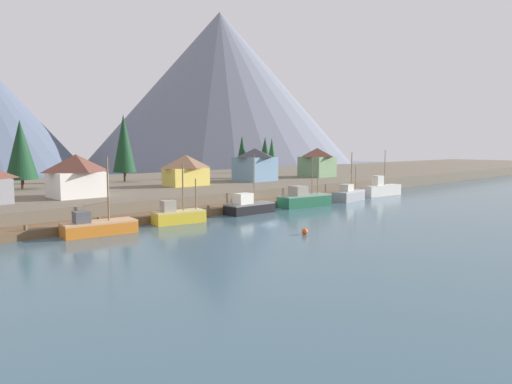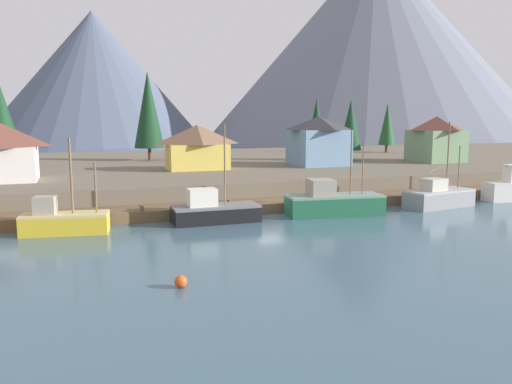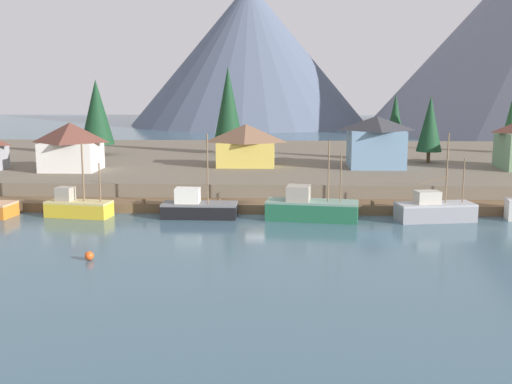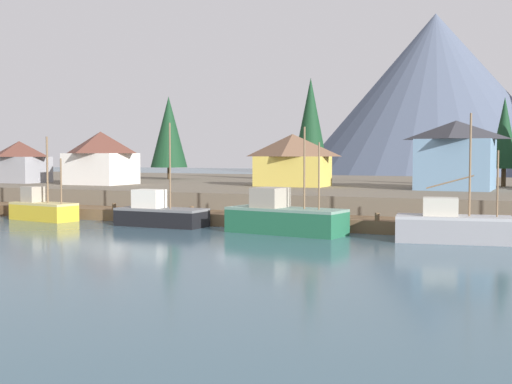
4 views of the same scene
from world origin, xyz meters
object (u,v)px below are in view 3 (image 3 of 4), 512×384
fishing_boat_black (198,208)px  conifer_mid_left (228,104)px  fishing_boat_grey (434,210)px  conifer_mid_right (97,112)px  fishing_boat_yellow (78,207)px  fishing_boat_green (310,208)px  conifer_near_left (512,119)px  house_white (71,146)px  conifer_near_right (430,124)px  channel_buoy (89,256)px  conifer_back_left (395,120)px  house_yellow (246,145)px  house_blue (376,141)px

fishing_boat_black → conifer_mid_left: bearing=90.9°
fishing_boat_grey → conifer_mid_left: bearing=112.4°
conifer_mid_right → fishing_boat_yellow: bearing=-76.9°
fishing_boat_yellow → fishing_boat_green: 23.89m
fishing_boat_black → fishing_boat_green: bearing=-2.6°
conifer_near_left → conifer_mid_left: size_ratio=0.69×
house_white → fishing_boat_green: bearing=-29.7°
conifer_near_left → conifer_near_right: (-16.29, -14.06, 0.02)m
fishing_boat_grey → conifer_mid_right: size_ratio=0.74×
channel_buoy → fishing_boat_grey: bearing=27.5°
conifer_near_right → conifer_mid_right: size_ratio=0.80×
conifer_near_left → conifer_mid_left: (-45.68, -3.00, 2.40)m
fishing_boat_yellow → fishing_boat_green: (23.89, -0.47, 0.19)m
house_white → conifer_near_left: size_ratio=0.76×
conifer_near_left → conifer_back_left: bearing=-152.0°
house_white → channel_buoy: 35.35m
fishing_boat_black → fishing_boat_green: (11.46, -0.66, 0.20)m
house_white → channel_buoy: (12.36, -32.70, -5.31)m
house_yellow → house_white: bearing=-167.9°
channel_buoy → house_blue: bearing=54.0°
fishing_boat_black → fishing_boat_yellow: bearing=-178.5°
channel_buoy → fishing_boat_black: bearing=69.0°
house_blue → conifer_mid_left: 27.17m
house_white → conifer_mid_left: bearing=49.0°
fishing_boat_grey → house_blue: bearing=87.7°
house_white → conifer_mid_right: conifer_mid_right is taller
house_white → conifer_near_right: bearing=12.0°
house_blue → conifer_mid_right: (-41.57, 13.52, 3.23)m
house_blue → fishing_boat_yellow: bearing=-147.3°
fishing_boat_yellow → house_white: (-6.16, 16.67, 4.65)m
conifer_near_right → channel_buoy: (-35.43, -42.83, -7.64)m
fishing_boat_yellow → conifer_near_right: size_ratio=0.81×
fishing_boat_black → conifer_mid_right: size_ratio=0.73×
fishing_boat_black → conifer_back_left: conifer_back_left is taller
fishing_boat_yellow → conifer_mid_left: (12.24, 37.88, 9.35)m
house_white → conifer_mid_left: conifer_mid_left is taller
conifer_near_right → conifer_back_left: bearing=144.2°
house_blue → conifer_near_right: 10.03m
house_white → fishing_boat_black: bearing=-41.6°
conifer_mid_left → fishing_boat_yellow: bearing=-107.9°
fishing_boat_green → house_yellow: house_yellow is taller
house_white → conifer_near_left: 68.54m
conifer_back_left → channel_buoy: (-31.11, -45.95, -7.96)m
fishing_boat_green → channel_buoy: 23.57m
fishing_boat_green → conifer_near_right: conifer_near_right is taller
fishing_boat_grey → house_white: bearing=148.4°
house_yellow → conifer_mid_right: conifer_mid_right is taller
house_yellow → conifer_mid_right: (-24.21, 13.49, 3.78)m
conifer_near_left → channel_buoy: bearing=-132.3°
fishing_boat_green → conifer_near_left: bearing=58.5°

